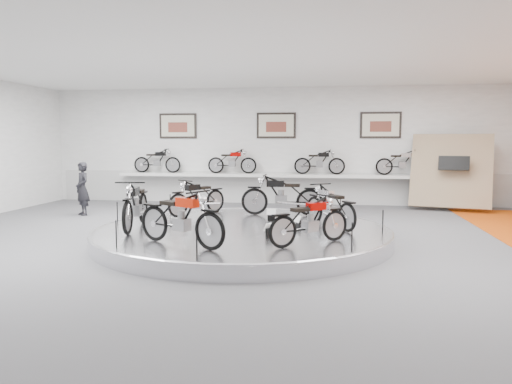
# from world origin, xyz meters

# --- Properties ---
(floor) EXTENTS (16.00, 16.00, 0.00)m
(floor) POSITION_xyz_m (0.00, 0.00, 0.00)
(floor) COLOR #505053
(floor) RESTS_ON ground
(ceiling) EXTENTS (16.00, 16.00, 0.00)m
(ceiling) POSITION_xyz_m (0.00, 0.00, 4.00)
(ceiling) COLOR white
(ceiling) RESTS_ON wall_back
(wall_back) EXTENTS (16.00, 0.00, 16.00)m
(wall_back) POSITION_xyz_m (0.00, 7.00, 2.00)
(wall_back) COLOR white
(wall_back) RESTS_ON floor
(wall_front) EXTENTS (16.00, 0.00, 16.00)m
(wall_front) POSITION_xyz_m (0.00, -7.00, 2.00)
(wall_front) COLOR white
(wall_front) RESTS_ON floor
(dado_band) EXTENTS (15.68, 0.04, 1.10)m
(dado_band) POSITION_xyz_m (0.00, 6.98, 0.55)
(dado_band) COLOR #BCBCBA
(dado_band) RESTS_ON floor
(display_platform) EXTENTS (6.40, 6.40, 0.30)m
(display_platform) POSITION_xyz_m (0.00, 0.30, 0.15)
(display_platform) COLOR silver
(display_platform) RESTS_ON floor
(platform_rim) EXTENTS (6.40, 6.40, 0.10)m
(platform_rim) POSITION_xyz_m (0.00, 0.30, 0.27)
(platform_rim) COLOR #B2B2BA
(platform_rim) RESTS_ON display_platform
(shelf) EXTENTS (11.00, 0.55, 0.10)m
(shelf) POSITION_xyz_m (0.00, 6.70, 1.00)
(shelf) COLOR silver
(shelf) RESTS_ON wall_back
(poster_left) EXTENTS (1.35, 0.06, 0.88)m
(poster_left) POSITION_xyz_m (-3.50, 6.96, 2.70)
(poster_left) COLOR beige
(poster_left) RESTS_ON wall_back
(poster_center) EXTENTS (1.35, 0.06, 0.88)m
(poster_center) POSITION_xyz_m (0.00, 6.96, 2.70)
(poster_center) COLOR beige
(poster_center) RESTS_ON wall_back
(poster_right) EXTENTS (1.35, 0.06, 0.88)m
(poster_right) POSITION_xyz_m (3.50, 6.96, 2.70)
(poster_right) COLOR beige
(poster_right) RESTS_ON wall_back
(display_panel) EXTENTS (2.56, 1.52, 2.30)m
(display_panel) POSITION_xyz_m (5.60, 6.10, 1.25)
(display_panel) COLOR #97805D
(display_panel) RESTS_ON floor
(shelf_bike_a) EXTENTS (1.22, 0.43, 0.73)m
(shelf_bike_a) POSITION_xyz_m (-4.20, 6.70, 1.42)
(shelf_bike_a) COLOR black
(shelf_bike_a) RESTS_ON shelf
(shelf_bike_b) EXTENTS (1.22, 0.43, 0.73)m
(shelf_bike_b) POSITION_xyz_m (-1.50, 6.70, 1.42)
(shelf_bike_b) COLOR #800200
(shelf_bike_b) RESTS_ON shelf
(shelf_bike_c) EXTENTS (1.22, 0.43, 0.73)m
(shelf_bike_c) POSITION_xyz_m (1.50, 6.70, 1.42)
(shelf_bike_c) COLOR black
(shelf_bike_c) RESTS_ON shelf
(shelf_bike_d) EXTENTS (1.22, 0.43, 0.73)m
(shelf_bike_d) POSITION_xyz_m (4.20, 6.70, 1.42)
(shelf_bike_d) COLOR silver
(shelf_bike_d) RESTS_ON shelf
(bike_a) EXTENTS (1.36, 1.64, 0.94)m
(bike_a) POSITION_xyz_m (1.88, 0.72, 0.77)
(bike_a) COLOR silver
(bike_a) RESTS_ON display_platform
(bike_b) EXTENTS (1.77, 0.64, 1.04)m
(bike_b) POSITION_xyz_m (0.67, 2.28, 0.82)
(bike_b) COLOR black
(bike_b) RESTS_ON display_platform
(bike_c) EXTENTS (1.34, 1.61, 0.92)m
(bike_c) POSITION_xyz_m (-1.48, 2.04, 0.76)
(bike_c) COLOR black
(bike_c) RESTS_ON display_platform
(bike_d) EXTENTS (0.91, 1.88, 1.06)m
(bike_d) POSITION_xyz_m (-2.27, -0.08, 0.83)
(bike_d) COLOR black
(bike_d) RESTS_ON display_platform
(bike_e) EXTENTS (1.84, 1.35, 1.03)m
(bike_e) POSITION_xyz_m (-0.79, -1.61, 0.81)
(bike_e) COLOR #BB1C06
(bike_e) RESTS_ON display_platform
(bike_f) EXTENTS (1.50, 1.40, 0.90)m
(bike_f) POSITION_xyz_m (1.51, -1.17, 0.75)
(bike_f) COLOR #800200
(bike_f) RESTS_ON display_platform
(visitor) EXTENTS (0.68, 0.66, 1.57)m
(visitor) POSITION_xyz_m (-5.33, 3.42, 0.78)
(visitor) COLOR black
(visitor) RESTS_ON floor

